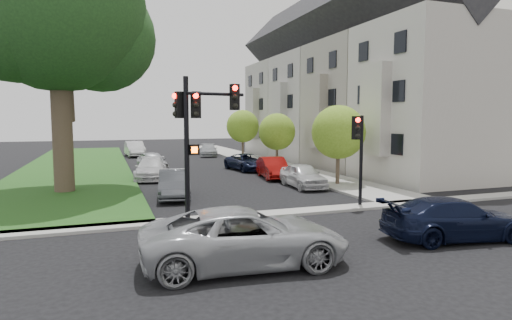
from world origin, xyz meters
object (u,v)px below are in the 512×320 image
object	(u,v)px
car_cross_near	(246,237)
car_parked_4	(208,150)
small_tree_b	(277,132)
small_tree_c	(243,126)
traffic_signal_secondary	(359,144)
car_parked_2	(247,162)
eucalyptus	(56,4)
car_cross_far	(454,219)
traffic_signal_main	(197,122)
car_parked_6	(151,169)
car_parked_1	(273,168)
car_parked_5	(175,184)
car_parked_0	(303,175)
small_tree_a	(338,132)
car_parked_9	(135,149)
car_parked_7	(152,161)

from	to	relation	value
car_cross_near	car_parked_4	bearing A→B (deg)	-7.11
small_tree_b	small_tree_c	bearing A→B (deg)	90.00
traffic_signal_secondary	car_parked_2	world-z (taller)	traffic_signal_secondary
eucalyptus	car_cross_near	bearing A→B (deg)	-67.88
car_cross_near	small_tree_c	bearing A→B (deg)	-13.20
car_cross_far	small_tree_b	bearing A→B (deg)	1.85
traffic_signal_main	car_cross_near	size ratio (longest dim) A/B	0.99
car_parked_6	small_tree_c	bearing A→B (deg)	58.46
car_cross_near	eucalyptus	bearing A→B (deg)	26.52
car_parked_1	car_parked_5	xyz separation A→B (m)	(-7.30, -4.96, 0.00)
small_tree_b	car_cross_near	bearing A→B (deg)	-114.41
car_parked_0	car_cross_far	bearing A→B (deg)	-88.12
small_tree_b	car_parked_2	xyz separation A→B (m)	(-2.69, -0.55, -2.28)
small_tree_a	car_parked_6	world-z (taller)	small_tree_a
small_tree_a	car_parked_9	xyz separation A→B (m)	(-10.01, 24.43, -2.36)
small_tree_b	car_parked_9	size ratio (longest dim) A/B	0.91
car_parked_7	car_parked_5	bearing A→B (deg)	-97.16
small_tree_a	small_tree_c	size ratio (longest dim) A/B	0.98
small_tree_c	car_parked_1	xyz separation A→B (m)	(-2.42, -14.20, -2.51)
car_parked_7	car_parked_1	bearing A→B (deg)	-49.63
car_cross_far	car_parked_4	world-z (taller)	car_cross_far
car_cross_far	car_parked_6	bearing A→B (deg)	32.02
eucalyptus	small_tree_b	bearing A→B (deg)	24.57
traffic_signal_secondary	car_parked_6	size ratio (longest dim) A/B	0.87
car_parked_9	small_tree_b	bearing A→B (deg)	-59.74
traffic_signal_main	car_cross_near	world-z (taller)	traffic_signal_main
car_cross_far	car_parked_4	xyz separation A→B (m)	(-0.33, 33.62, -0.05)
small_tree_b	car_parked_6	size ratio (longest dim) A/B	0.93
car_cross_near	car_parked_0	bearing A→B (deg)	-27.91
traffic_signal_secondary	car_parked_1	xyz separation A→B (m)	(-0.03, 10.05, -2.15)
small_tree_c	car_cross_far	distance (m)	29.89
car_parked_0	car_parked_6	xyz separation A→B (m)	(-7.92, 6.43, -0.01)
car_cross_far	car_parked_1	world-z (taller)	car_parked_1
car_parked_7	car_parked_9	size ratio (longest dim) A/B	0.89
car_cross_far	car_parked_5	bearing A→B (deg)	43.35
car_cross_far	car_parked_0	bearing A→B (deg)	7.95
car_parked_6	traffic_signal_secondary	bearing A→B (deg)	-48.90
traffic_signal_main	car_cross_near	xyz separation A→B (m)	(0.12, -5.55, -3.04)
car_parked_9	car_cross_near	bearing A→B (deg)	-92.60
small_tree_c	eucalyptus	bearing A→B (deg)	-133.58
car_cross_near	car_parked_6	size ratio (longest dim) A/B	1.19
traffic_signal_secondary	car_parked_2	xyz separation A→B (m)	(-0.31, 14.75, -2.22)
car_cross_far	car_parked_2	xyz separation A→B (m)	(-0.44, 20.19, -0.05)
eucalyptus	car_parked_5	bearing A→B (deg)	-31.56
small_tree_a	car_cross_near	xyz separation A→B (m)	(-9.44, -11.34, -2.38)
car_parked_2	small_tree_c	bearing A→B (deg)	65.56
traffic_signal_main	car_parked_5	size ratio (longest dim) A/B	1.30
car_parked_7	car_parked_9	world-z (taller)	car_parked_9
car_cross_far	car_parked_2	distance (m)	20.20
small_tree_a	traffic_signal_secondary	world-z (taller)	small_tree_a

